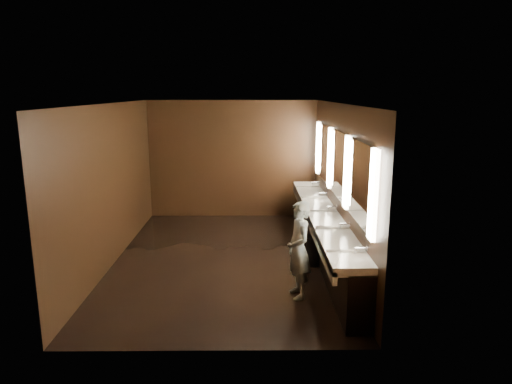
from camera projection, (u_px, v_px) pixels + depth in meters
floor at (226, 259)px, 8.33m from camera, size 6.00×6.00×0.00m
ceiling at (224, 103)px, 7.72m from camera, size 4.00×6.00×0.02m
wall_back at (232, 159)px, 10.95m from camera, size 4.00×0.02×2.80m
wall_front at (210, 238)px, 5.10m from camera, size 4.00×0.02×2.80m
wall_left at (112, 185)px, 8.01m from camera, size 0.02×6.00×2.80m
wall_right at (339, 184)px, 8.04m from camera, size 0.02×6.00×2.80m
sink_counter at (325, 233)px, 8.24m from camera, size 0.55×5.40×1.01m
mirror_band at (338, 165)px, 7.97m from camera, size 0.06×5.03×1.15m
person at (299, 250)px, 6.69m from camera, size 0.46×0.59×1.46m
trash_bin at (315, 251)px, 8.03m from camera, size 0.36×0.36×0.50m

